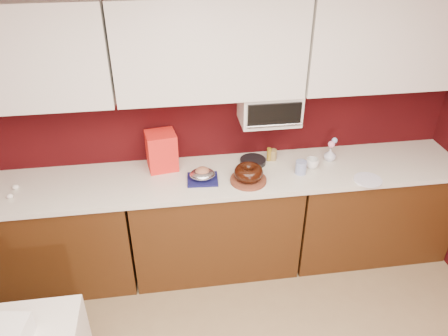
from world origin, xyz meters
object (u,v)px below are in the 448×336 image
at_px(foil_ham_nest, 202,174).
at_px(coffee_mug, 312,162).
at_px(bundt_cake, 249,172).
at_px(blue_jar, 301,167).
at_px(pandoro_box, 162,151).
at_px(toaster_oven, 269,106).
at_px(flower_vase, 330,154).

xyz_separation_m(foil_ham_nest, coffee_mug, (0.88, 0.06, -0.01)).
distance_m(bundt_cake, blue_jar, 0.43).
bearing_deg(bundt_cake, pandoro_box, 154.81).
bearing_deg(toaster_oven, coffee_mug, -27.06).
bearing_deg(foil_ham_nest, coffee_mug, 3.71).
height_order(bundt_cake, coffee_mug, bundt_cake).
relative_size(toaster_oven, foil_ham_nest, 2.35).
xyz_separation_m(foil_ham_nest, pandoro_box, (-0.29, 0.23, 0.10)).
distance_m(pandoro_box, flower_vase, 1.35).
height_order(bundt_cake, flower_vase, bundt_cake).
bearing_deg(toaster_oven, bundt_cake, -125.32).
height_order(pandoro_box, blue_jar, pandoro_box).
relative_size(foil_ham_nest, blue_jar, 1.85).
height_order(foil_ham_nest, flower_vase, flower_vase).
bearing_deg(foil_ham_nest, flower_vase, 8.13).
distance_m(bundt_cake, foil_ham_nest, 0.35).
height_order(toaster_oven, flower_vase, toaster_oven).
bearing_deg(foil_ham_nest, toaster_oven, 22.41).
bearing_deg(coffee_mug, blue_jar, -150.30).
distance_m(blue_jar, flower_vase, 0.33).
distance_m(toaster_oven, coffee_mug, 0.56).
bearing_deg(coffee_mug, foil_ham_nest, -176.29).
relative_size(bundt_cake, pandoro_box, 0.72).
bearing_deg(blue_jar, flower_vase, 28.40).
relative_size(toaster_oven, coffee_mug, 4.58).
xyz_separation_m(toaster_oven, pandoro_box, (-0.84, 0.01, -0.32)).
relative_size(bundt_cake, foil_ham_nest, 1.14).
bearing_deg(coffee_mug, bundt_cake, -167.17).
height_order(foil_ham_nest, pandoro_box, pandoro_box).
xyz_separation_m(toaster_oven, bundt_cake, (-0.21, -0.29, -0.39)).
relative_size(toaster_oven, flower_vase, 3.84).
bearing_deg(pandoro_box, bundt_cake, -33.94).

